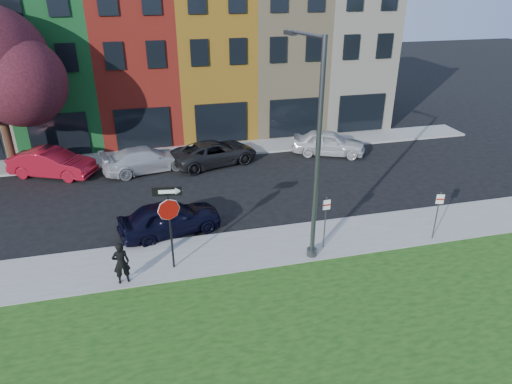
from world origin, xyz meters
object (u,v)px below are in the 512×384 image
object	(u,v)px
stop_sign	(169,212)
sedan_near	(170,218)
man	(121,263)
street_lamp	(314,154)

from	to	relation	value
stop_sign	sedan_near	bearing A→B (deg)	95.80
man	street_lamp	distance (m)	8.00
sedan_near	man	bearing A→B (deg)	136.37
man	street_lamp	size ratio (longest dim) A/B	0.20
man	street_lamp	world-z (taller)	street_lamp
sedan_near	street_lamp	bearing A→B (deg)	-134.29
stop_sign	sedan_near	world-z (taller)	stop_sign
sedan_near	stop_sign	bearing A→B (deg)	164.62
stop_sign	man	distance (m)	2.50
man	street_lamp	xyz separation A→B (m)	(7.23, 0.20, 3.42)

